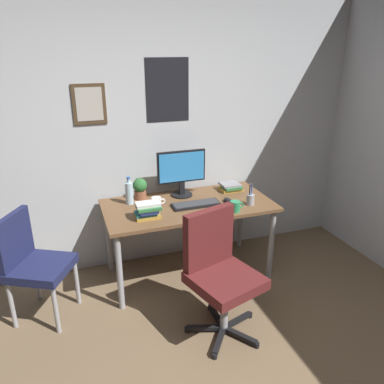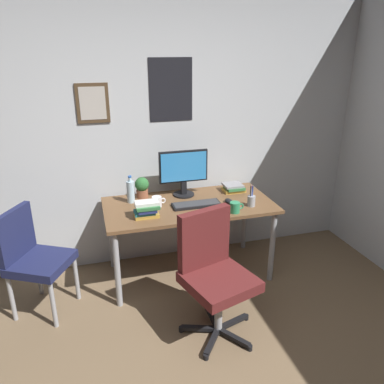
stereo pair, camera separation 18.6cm
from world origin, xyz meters
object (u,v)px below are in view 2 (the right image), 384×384
Objects in this scene: side_chair at (33,255)px; coffee_mug_far at (235,207)px; potted_plant at (142,187)px; book_stack_right at (234,188)px; office_chair at (213,269)px; coffee_mug_near at (157,202)px; computer_mouse at (229,201)px; monitor at (183,171)px; book_stack_left at (146,209)px; pen_cup at (251,200)px; keyboard at (196,204)px; water_bottle at (131,191)px.

side_chair reaches higher than coffee_mug_far.
potted_plant is 0.94× the size of book_stack_right.
coffee_mug_near is (-0.25, 0.80, 0.24)m from office_chair.
office_chair reaches higher than potted_plant.
office_chair reaches higher than computer_mouse.
coffee_mug_near is at bearing -145.37° from monitor.
book_stack_left is at bearing -172.91° from computer_mouse.
monitor is at bearing 140.43° from pen_cup.
keyboard is at bearing 176.59° from computer_mouse.
potted_plant is (-0.43, 0.33, 0.09)m from keyboard.
coffee_mug_far is (0.61, -0.31, -0.00)m from coffee_mug_near.
keyboard is 0.55m from potted_plant.
potted_plant is (-0.71, 0.56, 0.06)m from coffee_mug_far.
book_stack_left is (0.08, -0.35, -0.04)m from water_bottle.
keyboard is at bearing 83.39° from office_chair.
water_bottle reaches higher than computer_mouse.
book_stack_left is at bearing 178.46° from pen_cup.
coffee_mug_far is (0.36, 0.49, 0.24)m from office_chair.
office_chair is 1.09m from monitor.
potted_plant reaches higher than keyboard.
pen_cup is 0.98× the size of book_stack_left.
keyboard is (0.04, -0.28, -0.23)m from monitor.
pen_cup reaches higher than side_chair.
potted_plant reaches higher than coffee_mug_far.
book_stack_right is at bearing 60.15° from computer_mouse.
monitor is 0.68m from pen_cup.
office_chair reaches higher than book_stack_right.
book_stack_right is at bearing 69.67° from coffee_mug_far.
book_stack_left reaches higher than book_stack_right.
coffee_mug_near is at bearing 107.68° from office_chair.
coffee_mug_far is at bearing -96.55° from computer_mouse.
potted_plant reaches higher than book_stack_right.
coffee_mug_far reaches higher than computer_mouse.
book_stack_left is (-0.38, 0.61, 0.26)m from office_chair.
office_chair is 0.75m from keyboard.
monitor is 0.63m from coffee_mug_far.
water_bottle is at bearing -179.70° from book_stack_right.
office_chair is 4.87× the size of potted_plant.
side_chair is (-1.30, 0.61, -0.03)m from office_chair.
coffee_mug_far reaches higher than keyboard.
monitor is 2.21× the size of book_stack_right.
water_bottle is 2.03× the size of coffee_mug_far.
office_chair is 3.76× the size of water_bottle.
book_stack_right is (0.18, 0.47, -0.01)m from coffee_mug_far.
side_chair is 6.99× the size of coffee_mug_near.
potted_plant is 0.95× the size of book_stack_left.
water_bottle is at bearing 156.21° from keyboard.
water_bottle reaches higher than office_chair.
pen_cup is at bearing 25.46° from coffee_mug_far.
computer_mouse is 0.55× the size of pen_cup.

